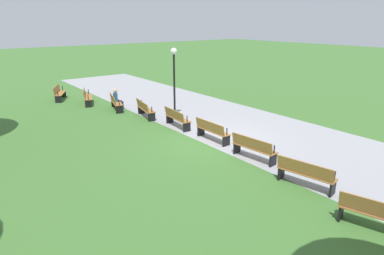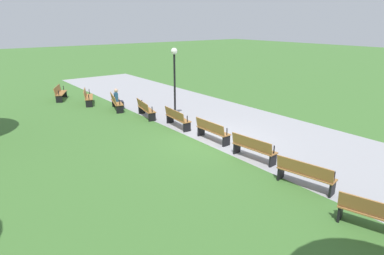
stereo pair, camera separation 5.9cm
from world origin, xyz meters
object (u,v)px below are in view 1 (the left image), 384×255
at_px(bench_2, 115,102).
at_px(bench_8, 378,214).
at_px(bench_7, 306,173).
at_px(bench_4, 177,118).
at_px(bench_5, 212,130).
at_px(bench_0, 59,93).
at_px(bench_3, 145,109).
at_px(bench_6, 253,148).
at_px(bench_1, 87,97).
at_px(lamp_post, 174,70).
at_px(person_seated, 117,98).

distance_m(bench_2, bench_8, 14.39).
bearing_deg(bench_7, bench_4, 166.58).
relative_size(bench_4, bench_5, 1.02).
bearing_deg(bench_7, bench_5, 163.90).
height_order(bench_0, bench_2, same).
bearing_deg(bench_2, bench_3, 29.49).
distance_m(bench_3, bench_4, 2.43).
distance_m(bench_3, bench_8, 12.04).
height_order(bench_3, bench_6, same).
relative_size(bench_5, bench_6, 0.98).
bearing_deg(bench_3, bench_1, -153.21).
xyz_separation_m(bench_2, bench_5, (7.19, 1.01, 0.00)).
relative_size(bench_1, bench_4, 1.01).
distance_m(bench_0, lamp_post, 9.01).
distance_m(bench_0, bench_7, 16.70).
height_order(bench_6, bench_8, same).
height_order(bench_5, lamp_post, lamp_post).
distance_m(bench_1, bench_5, 9.66).
bearing_deg(bench_5, lamp_post, 170.55).
xyz_separation_m(bench_3, bench_8, (12.02, -0.56, 0.00)).
xyz_separation_m(bench_0, bench_8, (18.90, 1.77, 0.00)).
xyz_separation_m(bench_8, lamp_post, (-10.81, 1.62, 2.07)).
bearing_deg(bench_0, lamp_post, 49.58).
bearing_deg(bench_2, bench_4, 26.82).
height_order(bench_2, bench_5, same).
relative_size(bench_0, bench_1, 0.99).
relative_size(bench_3, bench_7, 1.00).
bearing_deg(lamp_post, bench_6, -6.75).
xyz_separation_m(bench_1, bench_5, (9.49, 1.79, 0.00)).
relative_size(bench_2, bench_5, 1.04).
relative_size(bench_4, person_seated, 1.48).
bearing_deg(bench_6, bench_1, -177.35).
height_order(bench_1, bench_3, same).
bearing_deg(bench_5, bench_0, -166.63).
bearing_deg(bench_3, bench_6, 13.42).
bearing_deg(bench_7, bench_8, -24.12).
bearing_deg(bench_4, lamp_post, 154.42).
bearing_deg(lamp_post, bench_7, -7.11).
relative_size(bench_1, person_seated, 1.49).
bearing_deg(bench_4, bench_2, -163.93).
xyz_separation_m(bench_5, person_seated, (-7.30, -0.83, 0.16)).
height_order(bench_1, lamp_post, lamp_post).
height_order(bench_7, bench_8, same).
height_order(bench_1, bench_6, same).
height_order(bench_0, lamp_post, lamp_post).
distance_m(bench_3, person_seated, 2.50).
relative_size(bench_6, lamp_post, 0.49).
height_order(bench_0, bench_3, same).
relative_size(bench_1, bench_8, 0.99).
height_order(bench_0, person_seated, person_seated).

